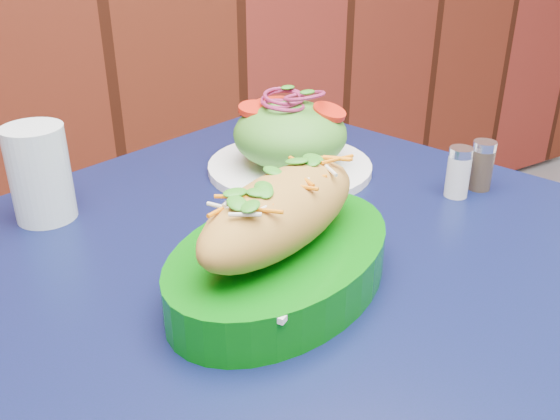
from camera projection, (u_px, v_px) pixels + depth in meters
cafe_table at (297, 314)px, 0.76m from camera, size 0.99×0.99×0.75m
banh_mi_basket at (281, 244)px, 0.64m from camera, size 0.34×0.29×0.13m
salad_plate at (290, 140)px, 0.91m from camera, size 0.24×0.24×0.12m
water_glass at (40, 174)px, 0.77m from camera, size 0.07×0.07×0.12m
salt_shaker at (458, 172)px, 0.84m from camera, size 0.03×0.03×0.07m
pepper_shaker at (482, 165)px, 0.86m from camera, size 0.03×0.03×0.07m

